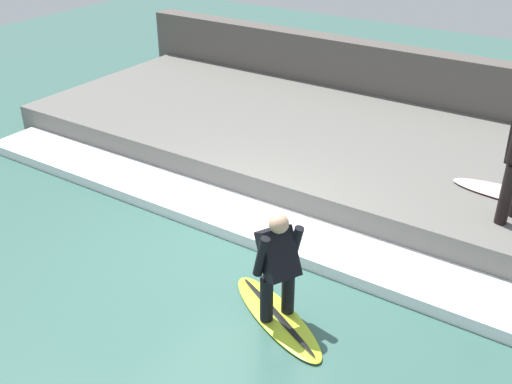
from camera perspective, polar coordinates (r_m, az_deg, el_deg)
The scene contains 6 objects.
ground_plane at distance 8.20m, azimuth -2.50°, elevation -6.11°, with size 28.00×28.00×0.00m, color #386056.
concrete_ledge at distance 10.70m, azimuth 8.38°, elevation 4.04°, with size 4.40×11.89×0.53m, color #66635E.
back_wall at distance 12.64m, azimuth 13.48°, elevation 9.88°, with size 0.50×12.49×1.51m, color #544F49.
wave_foam_crest at distance 8.69m, azimuth 0.50°, elevation -3.19°, with size 0.97×11.30×0.17m, color white.
surfboard_riding at distance 7.17m, azimuth 2.00°, elevation -11.78°, with size 1.20×1.75×0.07m.
surfer_riding at distance 6.68m, azimuth 2.12°, elevation -6.68°, with size 0.54×0.57×1.36m.
Camera 1 is at (-5.41, -4.00, 4.69)m, focal length 42.00 mm.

